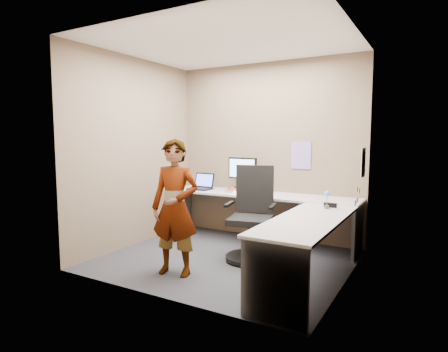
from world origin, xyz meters
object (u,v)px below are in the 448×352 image
Objects in this scene: desk at (269,213)px; person at (175,207)px; office_chair at (252,222)px; monitor at (242,170)px.

person is at bearing -121.93° from desk.
desk is 2.52× the size of office_chair.
monitor reaches higher than desk.
monitor is at bearing 138.04° from desk.
monitor is at bearing 80.20° from person.
person is (-0.68, -1.10, 0.18)m from desk.
desk is 1.31m from person.
desk is 1.09m from monitor.
desk is 1.93× the size of person.
office_chair is at bearing -129.46° from desk.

